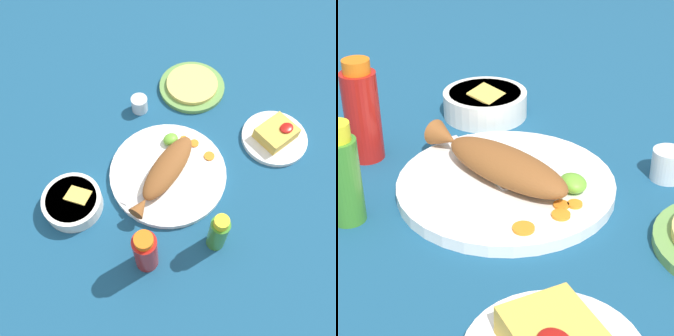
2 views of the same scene
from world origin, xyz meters
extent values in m
plane|color=navy|center=(0.00, 0.00, 0.00)|extent=(4.00, 4.00, 0.00)
cylinder|color=white|center=(0.00, 0.00, 0.01)|extent=(0.32, 0.32, 0.02)
ellipsoid|color=brown|center=(0.00, 0.00, 0.04)|extent=(0.23, 0.15, 0.05)
cone|color=brown|center=(-0.12, -0.05, 0.04)|extent=(0.06, 0.06, 0.04)
cube|color=silver|center=(-0.03, -0.02, 0.02)|extent=(0.12, 0.02, 0.00)
cube|color=silver|center=(-0.12, -0.02, 0.02)|extent=(0.07, 0.02, 0.00)
cube|color=silver|center=(-0.03, 0.05, 0.02)|extent=(0.11, 0.06, 0.00)
cube|color=silver|center=(-0.12, 0.01, 0.02)|extent=(0.07, 0.05, 0.00)
cylinder|color=orange|center=(0.12, -0.03, 0.02)|extent=(0.03, 0.03, 0.00)
cylinder|color=orange|center=(0.11, 0.03, 0.02)|extent=(0.03, 0.03, 0.00)
cylinder|color=orange|center=(0.09, 0.04, 0.02)|extent=(0.02, 0.02, 0.00)
cylinder|color=orange|center=(0.10, 0.06, 0.02)|extent=(0.02, 0.02, 0.00)
ellipsoid|color=#6BB233|center=(0.07, 0.07, 0.03)|extent=(0.04, 0.04, 0.02)
cylinder|color=#B21914|center=(-0.19, -0.16, 0.07)|extent=(0.06, 0.06, 0.14)
cylinder|color=orange|center=(-0.19, -0.16, 0.15)|extent=(0.04, 0.04, 0.02)
cylinder|color=#3D8428|center=(-0.03, -0.22, 0.06)|extent=(0.05, 0.05, 0.12)
cylinder|color=silver|center=(0.07, 0.23, 0.02)|extent=(0.05, 0.05, 0.05)
cylinder|color=white|center=(0.07, 0.23, 0.01)|extent=(0.04, 0.04, 0.02)
cylinder|color=white|center=(-0.25, 0.08, 0.02)|extent=(0.15, 0.15, 0.05)
cylinder|color=olive|center=(-0.25, 0.08, 0.04)|extent=(0.13, 0.13, 0.02)
cube|color=gold|center=(-0.22, 0.08, 0.05)|extent=(0.09, 0.09, 0.02)
camera|label=1|loc=(-0.30, -0.39, 0.90)|focal=40.00mm
camera|label=2|loc=(0.68, -0.33, 0.47)|focal=65.00mm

